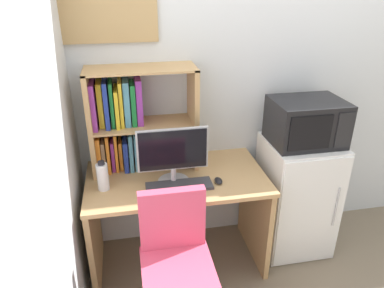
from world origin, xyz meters
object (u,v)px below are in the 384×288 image
object	(u,v)px
hutch_bookshelf	(128,120)
keyboard	(179,186)
desk_chair	(177,274)
computer_mouse	(218,181)
water_bottle	(103,176)
mini_fridge	(296,196)
monitor	(173,154)
microwave	(306,122)

from	to	relation	value
hutch_bookshelf	keyboard	bearing A→B (deg)	-50.16
keyboard	desk_chair	xyz separation A→B (m)	(-0.09, -0.40, -0.34)
computer_mouse	desk_chair	bearing A→B (deg)	-130.25
computer_mouse	water_bottle	bearing A→B (deg)	175.07
hutch_bookshelf	mini_fridge	distance (m)	1.39
monitor	mini_fridge	size ratio (longest dim) A/B	0.50
hutch_bookshelf	monitor	distance (m)	0.41
microwave	keyboard	bearing A→B (deg)	-168.85
hutch_bookshelf	water_bottle	world-z (taller)	hutch_bookshelf
hutch_bookshelf	keyboard	size ratio (longest dim) A/B	1.68
monitor	microwave	bearing A→B (deg)	6.73
computer_mouse	desk_chair	distance (m)	0.64
keyboard	microwave	size ratio (longest dim) A/B	0.87
desk_chair	hutch_bookshelf	bearing A→B (deg)	105.32
water_bottle	keyboard	bearing A→B (deg)	-8.73
monitor	mini_fridge	distance (m)	1.09
computer_mouse	mini_fridge	distance (m)	0.76
microwave	desk_chair	bearing A→B (deg)	-150.10
keyboard	computer_mouse	size ratio (longest dim) A/B	5.11
water_bottle	desk_chair	size ratio (longest dim) A/B	0.22
microwave	desk_chair	world-z (taller)	microwave
water_bottle	mini_fridge	size ratio (longest dim) A/B	0.22
monitor	microwave	size ratio (longest dim) A/B	0.93
mini_fridge	water_bottle	bearing A→B (deg)	-175.63
mini_fridge	hutch_bookshelf	bearing A→B (deg)	172.16
mini_fridge	microwave	world-z (taller)	microwave
mini_fridge	microwave	xyz separation A→B (m)	(0.00, 0.00, 0.61)
keyboard	microwave	xyz separation A→B (m)	(0.93, 0.18, 0.30)
hutch_bookshelf	water_bottle	xyz separation A→B (m)	(-0.18, -0.28, -0.26)
mini_fridge	desk_chair	distance (m)	1.17
desk_chair	monitor	bearing A→B (deg)	82.90
keyboard	desk_chair	size ratio (longest dim) A/B	0.47
monitor	hutch_bookshelf	bearing A→B (deg)	133.51
water_bottle	microwave	world-z (taller)	microwave
monitor	keyboard	size ratio (longest dim) A/B	1.07
keyboard	mini_fridge	distance (m)	1.00
water_bottle	microwave	bearing A→B (deg)	4.49
microwave	hutch_bookshelf	bearing A→B (deg)	172.30
mini_fridge	monitor	bearing A→B (deg)	-173.45
mini_fridge	desk_chair	size ratio (longest dim) A/B	1.00
computer_mouse	hutch_bookshelf	bearing A→B (deg)	148.47
hutch_bookshelf	water_bottle	distance (m)	0.42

